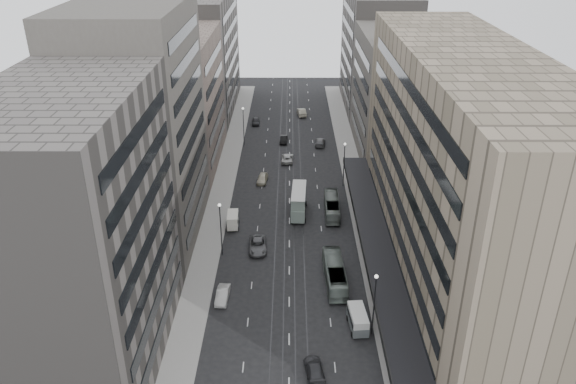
{
  "coord_description": "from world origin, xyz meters",
  "views": [
    {
      "loc": [
        0.05,
        -56.63,
        44.22
      ],
      "look_at": [
        -0.22,
        19.21,
        6.55
      ],
      "focal_mm": 35.0,
      "sensor_mm": 36.0,
      "label": 1
    }
  ],
  "objects_px": {
    "vw_microbus": "(358,319)",
    "panel_van": "(233,220)",
    "bus_near": "(335,273)",
    "sedan_2": "(258,245)",
    "pedestrian": "(412,371)",
    "bus_far": "(332,206)",
    "double_decker": "(299,201)",
    "sedan_1": "(223,295)"
  },
  "relations": [
    {
      "from": "bus_far",
      "to": "bus_near",
      "type": "bearing_deg",
      "value": 88.61
    },
    {
      "from": "panel_van",
      "to": "pedestrian",
      "type": "relative_size",
      "value": 1.87
    },
    {
      "from": "double_decker",
      "to": "bus_far",
      "type": "bearing_deg",
      "value": 4.25
    },
    {
      "from": "bus_far",
      "to": "vw_microbus",
      "type": "bearing_deg",
      "value": 93.63
    },
    {
      "from": "bus_near",
      "to": "vw_microbus",
      "type": "xyz_separation_m",
      "value": [
        2.07,
        -9.23,
        -0.11
      ]
    },
    {
      "from": "pedestrian",
      "to": "panel_van",
      "type": "bearing_deg",
      "value": -63.11
    },
    {
      "from": "bus_far",
      "to": "sedan_1",
      "type": "bearing_deg",
      "value": 57.39
    },
    {
      "from": "double_decker",
      "to": "vw_microbus",
      "type": "bearing_deg",
      "value": -73.86
    },
    {
      "from": "bus_near",
      "to": "panel_van",
      "type": "relative_size",
      "value": 2.73
    },
    {
      "from": "vw_microbus",
      "to": "sedan_2",
      "type": "relative_size",
      "value": 0.84
    },
    {
      "from": "sedan_2",
      "to": "bus_far",
      "type": "bearing_deg",
      "value": 40.51
    },
    {
      "from": "sedan_2",
      "to": "double_decker",
      "type": "bearing_deg",
      "value": 57.54
    },
    {
      "from": "bus_far",
      "to": "panel_van",
      "type": "relative_size",
      "value": 2.53
    },
    {
      "from": "vw_microbus",
      "to": "sedan_2",
      "type": "height_order",
      "value": "vw_microbus"
    },
    {
      "from": "vw_microbus",
      "to": "panel_van",
      "type": "relative_size",
      "value": 1.21
    },
    {
      "from": "bus_far",
      "to": "pedestrian",
      "type": "distance_m",
      "value": 37.18
    },
    {
      "from": "vw_microbus",
      "to": "sedan_2",
      "type": "bearing_deg",
      "value": 121.32
    },
    {
      "from": "vw_microbus",
      "to": "sedan_1",
      "type": "relative_size",
      "value": 1.08
    },
    {
      "from": "sedan_2",
      "to": "vw_microbus",
      "type": "bearing_deg",
      "value": -57.12
    },
    {
      "from": "bus_far",
      "to": "sedan_2",
      "type": "height_order",
      "value": "bus_far"
    },
    {
      "from": "panel_van",
      "to": "pedestrian",
      "type": "height_order",
      "value": "panel_van"
    },
    {
      "from": "sedan_2",
      "to": "bus_near",
      "type": "bearing_deg",
      "value": -40.6
    },
    {
      "from": "bus_near",
      "to": "double_decker",
      "type": "relative_size",
      "value": 1.28
    },
    {
      "from": "bus_near",
      "to": "vw_microbus",
      "type": "bearing_deg",
      "value": 100.5
    },
    {
      "from": "vw_microbus",
      "to": "pedestrian",
      "type": "relative_size",
      "value": 2.27
    },
    {
      "from": "bus_far",
      "to": "vw_microbus",
      "type": "relative_size",
      "value": 2.09
    },
    {
      "from": "bus_near",
      "to": "sedan_2",
      "type": "relative_size",
      "value": 1.89
    },
    {
      "from": "bus_far",
      "to": "double_decker",
      "type": "distance_m",
      "value": 5.55
    },
    {
      "from": "panel_van",
      "to": "vw_microbus",
      "type": "bearing_deg",
      "value": -57.55
    },
    {
      "from": "bus_far",
      "to": "panel_van",
      "type": "bearing_deg",
      "value": 17.05
    },
    {
      "from": "vw_microbus",
      "to": "bus_far",
      "type": "bearing_deg",
      "value": 87.31
    },
    {
      "from": "panel_van",
      "to": "pedestrian",
      "type": "xyz_separation_m",
      "value": [
        21.82,
        -32.23,
        -0.13
      ]
    },
    {
      "from": "double_decker",
      "to": "pedestrian",
      "type": "xyz_separation_m",
      "value": [
        11.45,
        -36.58,
        -1.19
      ]
    },
    {
      "from": "bus_far",
      "to": "panel_van",
      "type": "height_order",
      "value": "bus_far"
    },
    {
      "from": "bus_far",
      "to": "vw_microbus",
      "type": "distance_m",
      "value": 28.49
    },
    {
      "from": "panel_van",
      "to": "sedan_1",
      "type": "distance_m",
      "value": 18.53
    },
    {
      "from": "double_decker",
      "to": "sedan_2",
      "type": "relative_size",
      "value": 1.48
    },
    {
      "from": "bus_near",
      "to": "sedan_1",
      "type": "distance_m",
      "value": 15.04
    },
    {
      "from": "sedan_1",
      "to": "sedan_2",
      "type": "height_order",
      "value": "sedan_2"
    },
    {
      "from": "panel_van",
      "to": "pedestrian",
      "type": "bearing_deg",
      "value": -58.74
    },
    {
      "from": "bus_near",
      "to": "panel_van",
      "type": "height_order",
      "value": "bus_near"
    },
    {
      "from": "vw_microbus",
      "to": "sedan_1",
      "type": "xyz_separation_m",
      "value": [
        -16.61,
        5.48,
        -0.63
      ]
    }
  ]
}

